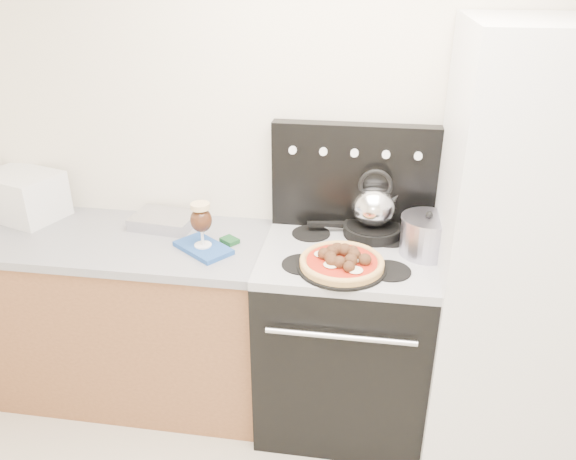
% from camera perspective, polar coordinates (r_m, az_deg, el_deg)
% --- Properties ---
extents(room_shell, '(3.52, 3.01, 2.52)m').
position_cam_1_polar(room_shell, '(1.57, 1.87, -6.26)').
color(room_shell, '#BBAE98').
rests_on(room_shell, ground).
extents(base_cabinet, '(1.45, 0.60, 0.86)m').
position_cam_1_polar(base_cabinet, '(3.01, -16.10, -8.65)').
color(base_cabinet, brown).
rests_on(base_cabinet, ground).
extents(countertop, '(1.48, 0.63, 0.04)m').
position_cam_1_polar(countertop, '(2.79, -17.21, -0.97)').
color(countertop, gray).
rests_on(countertop, base_cabinet).
extents(stove_body, '(0.76, 0.65, 0.88)m').
position_cam_1_polar(stove_body, '(2.75, 5.61, -11.07)').
color(stove_body, black).
rests_on(stove_body, ground).
extents(cooktop, '(0.76, 0.65, 0.04)m').
position_cam_1_polar(cooktop, '(2.50, 6.06, -2.59)').
color(cooktop, '#ADADB2').
rests_on(cooktop, stove_body).
extents(backguard, '(0.76, 0.08, 0.50)m').
position_cam_1_polar(backguard, '(2.64, 6.67, 5.40)').
color(backguard, black).
rests_on(backguard, cooktop).
extents(fridge, '(0.64, 0.68, 1.90)m').
position_cam_1_polar(fridge, '(2.53, 22.11, -2.82)').
color(fridge, silver).
rests_on(fridge, ground).
extents(toaster_oven, '(0.43, 0.37, 0.23)m').
position_cam_1_polar(toaster_oven, '(3.12, -25.29, 3.21)').
color(toaster_oven, silver).
rests_on(toaster_oven, countertop).
extents(foil_sheet, '(0.32, 0.25, 0.06)m').
position_cam_1_polar(foil_sheet, '(2.81, -12.46, 0.96)').
color(foil_sheet, silver).
rests_on(foil_sheet, countertop).
extents(oven_mitt, '(0.30, 0.28, 0.02)m').
position_cam_1_polar(oven_mitt, '(2.55, -8.61, -1.81)').
color(oven_mitt, '#204895').
rests_on(oven_mitt, countertop).
extents(beer_glass, '(0.12, 0.12, 0.21)m').
position_cam_1_polar(beer_glass, '(2.50, -8.78, 0.55)').
color(beer_glass, '#361B0F').
rests_on(beer_glass, oven_mitt).
extents(pizza_pan, '(0.43, 0.43, 0.01)m').
position_cam_1_polar(pizza_pan, '(2.35, 5.46, -3.76)').
color(pizza_pan, black).
rests_on(pizza_pan, cooktop).
extents(pizza, '(0.36, 0.36, 0.05)m').
position_cam_1_polar(pizza, '(2.34, 5.50, -3.10)').
color(pizza, tan).
rests_on(pizza, pizza_pan).
extents(skillet, '(0.31, 0.31, 0.05)m').
position_cam_1_polar(skillet, '(2.65, 8.56, 0.02)').
color(skillet, black).
rests_on(skillet, cooktop).
extents(tea_kettle, '(0.25, 0.25, 0.23)m').
position_cam_1_polar(tea_kettle, '(2.59, 8.75, 2.78)').
color(tea_kettle, silver).
rests_on(tea_kettle, skillet).
extents(stock_pot, '(0.24, 0.24, 0.16)m').
position_cam_1_polar(stock_pot, '(2.50, 13.91, -0.66)').
color(stock_pot, '#AAA7BA').
rests_on(stock_pot, cooktop).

